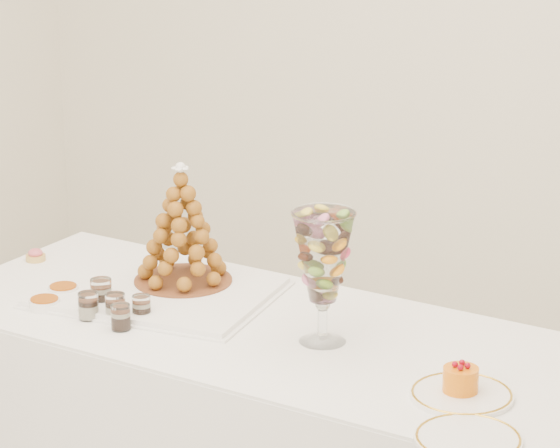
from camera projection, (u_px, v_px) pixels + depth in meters
The scene contains 14 objects.
lace_tray at pixel (157, 292), 3.60m from camera, with size 0.60×0.45×0.02m, color white.
macaron_vase at pixel (323, 259), 3.24m from camera, with size 0.15×0.15×0.34m.
cake_plate at pixel (462, 395), 2.99m from camera, with size 0.24×0.24×0.01m, color white.
spare_plate at pixel (468, 439), 2.79m from camera, with size 0.23×0.23×0.01m, color white.
pink_tart at pixel (36, 256), 3.88m from camera, with size 0.06×0.06×0.04m.
verrine_a at pixel (101, 293), 3.52m from camera, with size 0.06×0.06×0.08m, color white.
verrine_b at pixel (115, 307), 3.43m from camera, with size 0.05×0.05×0.07m, color white.
verrine_c at pixel (142, 308), 3.43m from camera, with size 0.05×0.05×0.07m, color white.
verrine_d at pixel (88, 306), 3.44m from camera, with size 0.05×0.05×0.07m, color white.
verrine_e at pixel (121, 317), 3.37m from camera, with size 0.05×0.05×0.07m, color white.
ramekin_back at pixel (63, 291), 3.60m from camera, with size 0.08×0.08×0.03m, color white.
ramekin_front at pixel (45, 304), 3.51m from camera, with size 0.08×0.08×0.03m, color white.
croquembouche at pixel (182, 224), 3.61m from camera, with size 0.27×0.27×0.34m.
mousse_cake at pixel (461, 379), 2.99m from camera, with size 0.08×0.08×0.07m.
Camera 1 is at (1.73, -2.48, 1.98)m, focal length 85.00 mm.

